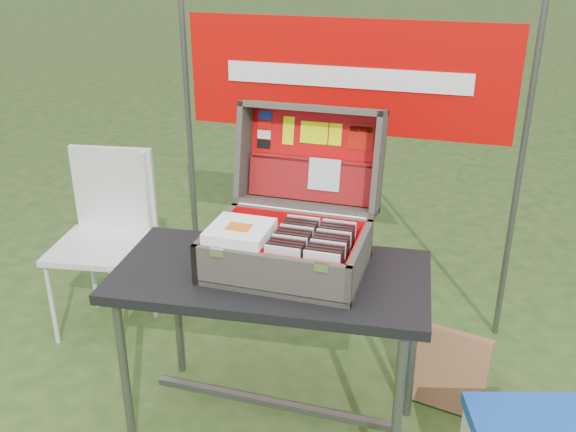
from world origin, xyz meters
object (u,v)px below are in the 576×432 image
(table, at_px, (272,353))
(suitcase, at_px, (290,197))
(chair, at_px, (98,249))
(cardboard_box, at_px, (448,369))

(table, xyz_separation_m, suitcase, (0.05, 0.09, 0.65))
(table, bearing_deg, suitcase, 55.70)
(suitcase, bearing_deg, chair, 162.41)
(table, relative_size, suitcase, 2.03)
(chair, distance_m, cardboard_box, 1.78)
(chair, height_order, cardboard_box, chair)
(cardboard_box, bearing_deg, table, -140.78)
(table, height_order, suitcase, suitcase)
(suitcase, distance_m, cardboard_box, 1.10)
(table, distance_m, chair, 1.16)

